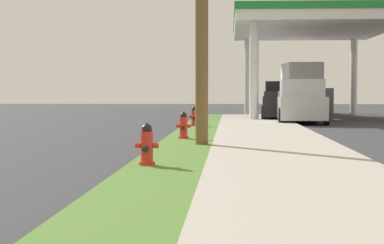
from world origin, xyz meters
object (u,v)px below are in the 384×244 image
object	(u,v)px
fire_hydrant_third	(183,127)
car_red_by_near_pump	(308,102)
fire_hydrant_second	(147,147)
fire_hydrant_fourth	(194,117)
truck_black_on_apron	(283,102)
truck_white_at_far_bay	(300,91)
truck_silver_at_forecourt	(300,103)

from	to	relation	value
fire_hydrant_third	car_red_by_near_pump	world-z (taller)	car_red_by_near_pump
fire_hydrant_second	fire_hydrant_fourth	distance (m)	13.93
fire_hydrant_second	truck_black_on_apron	bearing A→B (deg)	79.63
truck_white_at_far_bay	fire_hydrant_third	bearing A→B (deg)	-103.83
fire_hydrant_third	truck_silver_at_forecourt	world-z (taller)	truck_silver_at_forecourt
truck_black_on_apron	truck_white_at_far_bay	xyz separation A→B (m)	(1.45, 6.17, 0.57)
fire_hydrant_third	car_red_by_near_pump	xyz separation A→B (m)	(6.44, 26.09, 0.28)
truck_black_on_apron	truck_white_at_far_bay	world-z (taller)	truck_white_at_far_bay
fire_hydrant_third	truck_black_on_apron	xyz separation A→B (m)	(4.03, 16.08, 0.47)
fire_hydrant_fourth	car_red_by_near_pump	distance (m)	20.17
fire_hydrant_third	truck_black_on_apron	bearing A→B (deg)	75.93
truck_black_on_apron	truck_white_at_far_bay	size ratio (longest dim) A/B	0.85
fire_hydrant_fourth	truck_silver_at_forecourt	distance (m)	6.89
car_red_by_near_pump	fire_hydrant_fourth	bearing A→B (deg)	-108.84
fire_hydrant_third	truck_silver_at_forecourt	bearing A→B (deg)	69.78
fire_hydrant_third	truck_black_on_apron	distance (m)	16.58
car_red_by_near_pump	truck_black_on_apron	size ratio (longest dim) A/B	0.82
truck_white_at_far_bay	truck_silver_at_forecourt	bearing A→B (deg)	-95.67
car_red_by_near_pump	truck_black_on_apron	distance (m)	10.30
car_red_by_near_pump	truck_white_at_far_bay	world-z (taller)	truck_white_at_far_bay
truck_white_at_far_bay	car_red_by_near_pump	bearing A→B (deg)	76.00
fire_hydrant_second	fire_hydrant_fourth	size ratio (longest dim) A/B	1.00
fire_hydrant_fourth	truck_white_at_far_bay	distance (m)	16.26
fire_hydrant_fourth	truck_black_on_apron	xyz separation A→B (m)	(4.11, 9.07, 0.47)
car_red_by_near_pump	truck_white_at_far_bay	xyz separation A→B (m)	(-0.96, -3.84, 0.77)
truck_white_at_far_bay	fire_hydrant_second	bearing A→B (deg)	-100.97
fire_hydrant_second	car_red_by_near_pump	distance (m)	33.67
fire_hydrant_second	truck_silver_at_forecourt	distance (m)	19.64
truck_silver_at_forecourt	fire_hydrant_second	bearing A→B (deg)	-103.71
fire_hydrant_fourth	truck_white_at_far_bay	world-z (taller)	truck_white_at_far_bay
fire_hydrant_third	car_red_by_near_pump	distance (m)	26.88
truck_silver_at_forecourt	truck_black_on_apron	xyz separation A→B (m)	(-0.45, 3.92, 0.00)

